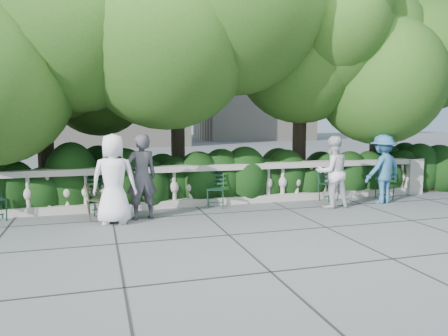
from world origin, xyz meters
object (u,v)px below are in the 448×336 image
object	(u,v)px
chair_d	(215,209)
person_woman_grey	(142,177)
chair_e	(333,202)
chair_c	(103,215)
person_casual_man	(332,172)
chair_weathered	(107,221)
person_businessman	(114,179)
chair_f	(386,200)
person_older_blue	(383,169)

from	to	relation	value
chair_d	person_woman_grey	xyz separation A→B (m)	(-1.75, -0.55, 0.91)
chair_d	chair_e	xyz separation A→B (m)	(3.13, -0.00, 0.00)
chair_c	person_casual_man	distance (m)	5.38
chair_weathered	person_woman_grey	xyz separation A→B (m)	(0.73, -0.00, 0.91)
chair_e	person_casual_man	world-z (taller)	person_casual_man
person_woman_grey	chair_weathered	bearing A→B (deg)	-11.09
chair_weathered	person_businessman	distance (m)	0.96
chair_f	person_businessman	xyz separation A→B (m)	(-6.90, -0.61, 0.91)
chair_e	chair_f	xyz separation A→B (m)	(1.45, -0.18, 0.00)
chair_f	chair_d	bearing A→B (deg)	-163.68
chair_weathered	person_businessman	world-z (taller)	person_businessman
chair_f	person_businessman	size ratio (longest dim) A/B	0.46
chair_e	chair_f	distance (m)	1.46
chair_c	chair_f	xyz separation A→B (m)	(7.14, -0.23, 0.00)
chair_d	person_businessman	world-z (taller)	person_businessman
chair_c	person_businessman	distance (m)	1.26
chair_d	chair_f	bearing A→B (deg)	15.12
person_businessman	person_casual_man	size ratio (longest dim) A/B	1.07
chair_f	chair_weathered	distance (m)	7.07
chair_c	chair_d	distance (m)	2.56
chair_c	person_casual_man	xyz separation A→B (m)	(5.27, -0.67, 0.86)
chair_f	chair_weathered	size ratio (longest dim) A/B	1.00
chair_c	chair_weathered	distance (m)	0.59
person_casual_man	person_older_blue	distance (m)	1.52
chair_c	chair_d	xyz separation A→B (m)	(2.56, -0.04, 0.00)
chair_d	person_older_blue	world-z (taller)	person_older_blue
person_businessman	person_casual_man	xyz separation A→B (m)	(5.04, 0.16, -0.06)
chair_c	person_woman_grey	size ratio (longest dim) A/B	0.46
person_casual_man	chair_d	bearing A→B (deg)	-14.11
chair_f	chair_weathered	world-z (taller)	same
person_businessman	person_woman_grey	distance (m)	0.63
person_older_blue	person_woman_grey	bearing A→B (deg)	-14.18
person_woman_grey	person_older_blue	distance (m)	5.97
chair_c	person_woman_grey	bearing A→B (deg)	-57.05
chair_f	person_older_blue	bearing A→B (deg)	-121.31
chair_weathered	person_casual_man	world-z (taller)	person_casual_man
chair_c	chair_f	size ratio (longest dim) A/B	1.00
chair_f	person_businessman	distance (m)	6.99
chair_c	person_businessman	size ratio (longest dim) A/B	0.46
chair_e	chair_f	bearing A→B (deg)	-29.24
chair_d	person_casual_man	bearing A→B (deg)	4.31
chair_c	chair_weathered	bearing A→B (deg)	-103.39
person_businessman	person_casual_man	world-z (taller)	person_businessman
chair_d	person_businessman	size ratio (longest dim) A/B	0.46
chair_d	person_older_blue	xyz separation A→B (m)	(4.22, -0.48, 0.86)
chair_d	person_woman_grey	bearing A→B (deg)	-145.13
chair_e	person_woman_grey	xyz separation A→B (m)	(-4.88, -0.55, 0.91)
chair_d	person_older_blue	size ratio (longest dim) A/B	0.49
chair_c	chair_f	distance (m)	7.14
person_woman_grey	person_older_blue	xyz separation A→B (m)	(5.97, 0.07, -0.04)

